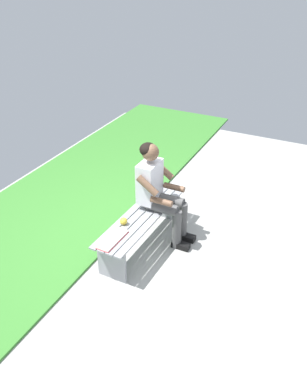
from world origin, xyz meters
name	(u,v)px	position (x,y,z in m)	size (l,w,h in m)	color
ground_plane	(184,340)	(1.07, 1.00, -0.02)	(10.00, 7.00, 0.04)	#9E9E99
grass_strip	(52,215)	(0.00, -1.38, 0.01)	(9.00, 2.08, 0.03)	#387A2D
bench_near	(142,222)	(0.00, 0.00, 0.33)	(1.58, 0.43, 0.44)	gray
person_seated	(159,189)	(-0.24, 0.10, 0.68)	(0.50, 0.69, 1.24)	silver
apple	(124,221)	(0.26, -0.10, 0.48)	(0.09, 0.09, 0.09)	gold
book_open	(113,239)	(0.57, -0.06, 0.45)	(0.42, 0.17, 0.02)	white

